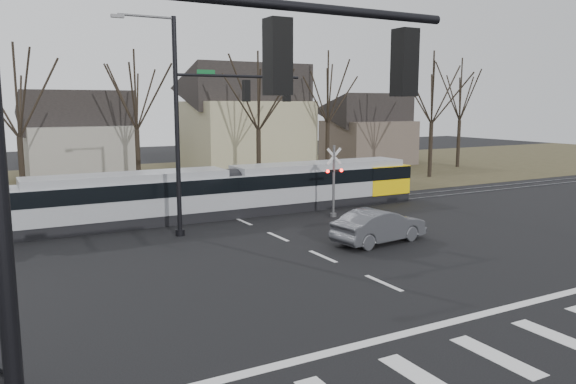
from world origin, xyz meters
TOP-DOWN VIEW (x-y plane):
  - ground at (0.00, 0.00)m, footprint 140.00×140.00m
  - grass_verge at (0.00, 32.00)m, footprint 140.00×28.00m
  - crosswalk at (0.00, -4.00)m, footprint 27.00×2.60m
  - stop_line at (0.00, -1.80)m, footprint 28.00×0.35m
  - lane_dashes at (0.00, 16.00)m, footprint 0.18×30.00m
  - rail_pair at (0.00, 15.80)m, footprint 90.00×1.52m
  - tram at (-5.72, 16.00)m, footprint 35.90×2.67m
  - sedan at (3.54, 6.79)m, footprint 2.91×5.13m
  - signal_pole_near_left at (-10.41, -6.00)m, footprint 9.28×0.44m
  - signal_pole_far at (-2.41, 12.50)m, footprint 9.28×0.44m
  - rail_crossing_signal at (5.00, 12.79)m, footprint 1.08×0.36m
  - tree_row at (2.00, 26.00)m, footprint 59.20×7.20m
  - house_b at (-5.00, 36.00)m, footprint 8.64×7.56m
  - house_c at (9.00, 33.00)m, footprint 10.80×8.64m
  - house_d at (24.00, 35.00)m, footprint 8.64×7.56m

SIDE VIEW (x-z plane):
  - ground at x=0.00m, z-range 0.00..0.00m
  - grass_verge at x=0.00m, z-range 0.00..0.01m
  - crosswalk at x=0.00m, z-range 0.00..0.01m
  - stop_line at x=0.00m, z-range 0.00..0.01m
  - lane_dashes at x=0.00m, z-range 0.00..0.01m
  - rail_pair at x=0.00m, z-range 0.00..0.06m
  - sedan at x=3.54m, z-range 0.00..1.54m
  - tram at x=-5.72m, z-range 0.12..2.84m
  - rail_crossing_signal at x=5.00m, z-range -0.11..3.89m
  - house_b at x=-5.00m, z-range 0.14..7.79m
  - house_d at x=24.00m, z-range 0.14..7.79m
  - tree_row at x=2.00m, z-range 0.00..10.00m
  - house_c at x=9.00m, z-range 0.18..10.28m
  - signal_pole_near_left at x=-10.41m, z-range 0.60..10.80m
  - signal_pole_far at x=-2.41m, z-range 0.60..10.80m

